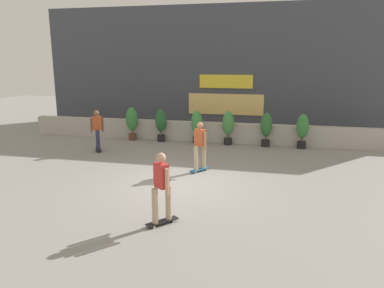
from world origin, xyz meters
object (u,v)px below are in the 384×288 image
object	(u,v)px
potted_plant_2	(197,124)
potted_plant_3	(228,125)
skater_mid_plaza	(200,144)
skater_far_left	(161,185)
potted_plant_1	(161,123)
skater_by_wall_right	(97,129)
potted_plant_0	(132,121)
potted_plant_4	(266,127)
potted_plant_5	(303,129)

from	to	relation	value
potted_plant_2	potted_plant_3	world-z (taller)	potted_plant_3
skater_mid_plaza	skater_far_left	bearing A→B (deg)	-90.30
potted_plant_3	skater_mid_plaza	size ratio (longest dim) A/B	0.89
potted_plant_1	skater_by_wall_right	world-z (taller)	skater_by_wall_right
potted_plant_0	potted_plant_4	size ratio (longest dim) A/B	1.04
potted_plant_3	skater_by_wall_right	xyz separation A→B (m)	(-5.10, -2.35, 0.06)
potted_plant_4	potted_plant_0	bearing A→B (deg)	180.00
potted_plant_2	skater_far_left	world-z (taller)	skater_far_left
potted_plant_5	skater_by_wall_right	xyz separation A→B (m)	(-8.27, -2.35, 0.08)
skater_by_wall_right	skater_mid_plaza	bearing A→B (deg)	-21.60
potted_plant_2	potted_plant_3	bearing A→B (deg)	-0.00
potted_plant_0	potted_plant_2	distance (m)	3.12
potted_plant_5	skater_far_left	bearing A→B (deg)	-113.14
potted_plant_2	potted_plant_3	size ratio (longest dim) A/B	0.98
potted_plant_1	potted_plant_5	xyz separation A→B (m)	(6.28, -0.00, -0.01)
potted_plant_5	skater_by_wall_right	world-z (taller)	skater_by_wall_right
potted_plant_3	potted_plant_5	distance (m)	3.17
potted_plant_0	potted_plant_1	size ratio (longest dim) A/B	1.04
skater_by_wall_right	skater_mid_plaza	distance (m)	5.05
potted_plant_1	potted_plant_4	xyz separation A→B (m)	(4.76, -0.00, -0.00)
potted_plant_4	skater_mid_plaza	distance (m)	4.69
potted_plant_1	skater_by_wall_right	distance (m)	3.08
potted_plant_0	potted_plant_1	distance (m)	1.43
potted_plant_2	potted_plant_4	size ratio (longest dim) A/B	1.00
potted_plant_1	potted_plant_2	xyz separation A→B (m)	(1.69, 0.00, -0.01)
potted_plant_1	potted_plant_5	bearing A→B (deg)	-0.00
potted_plant_3	potted_plant_5	size ratio (longest dim) A/B	1.02
skater_far_left	skater_mid_plaza	bearing A→B (deg)	89.70
skater_mid_plaza	potted_plant_3	bearing A→B (deg)	84.50
potted_plant_0	potted_plant_2	bearing A→B (deg)	0.00
potted_plant_2	potted_plant_3	distance (m)	1.42
potted_plant_5	skater_mid_plaza	bearing A→B (deg)	-130.31
potted_plant_0	potted_plant_1	xyz separation A→B (m)	(1.43, 0.00, -0.04)
skater_mid_plaza	potted_plant_5	bearing A→B (deg)	49.69
skater_mid_plaza	skater_by_wall_right	bearing A→B (deg)	158.40
skater_far_left	potted_plant_0	bearing A→B (deg)	116.04
potted_plant_2	skater_by_wall_right	bearing A→B (deg)	-147.46
skater_mid_plaza	potted_plant_4	bearing A→B (deg)	63.95
potted_plant_2	skater_mid_plaza	bearing A→B (deg)	-76.43
potted_plant_1	potted_plant_2	size ratio (longest dim) A/B	1.01
potted_plant_1	potted_plant_4	distance (m)	4.76
potted_plant_2	skater_mid_plaza	world-z (taller)	skater_mid_plaza
potted_plant_1	skater_mid_plaza	world-z (taller)	skater_mid_plaza
potted_plant_3	skater_far_left	bearing A→B (deg)	-92.91
potted_plant_3	skater_mid_plaza	world-z (taller)	skater_mid_plaza
skater_far_left	skater_by_wall_right	xyz separation A→B (m)	(-4.68, 6.06, 0.00)
potted_plant_3	potted_plant_1	bearing A→B (deg)	180.00
potted_plant_1	potted_plant_3	distance (m)	3.11
potted_plant_1	skater_far_left	xyz separation A→B (m)	(2.68, -8.41, 0.07)
potted_plant_4	skater_far_left	xyz separation A→B (m)	(-2.08, -8.41, 0.08)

